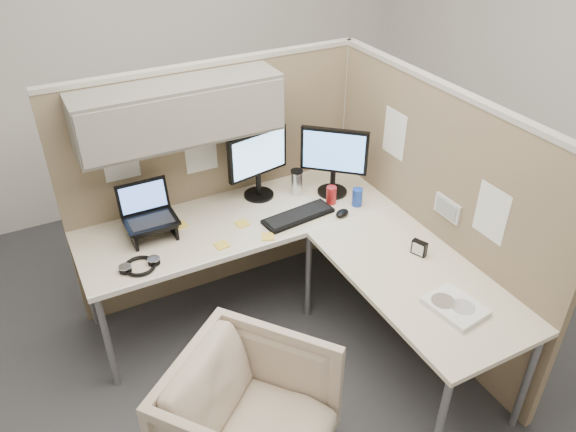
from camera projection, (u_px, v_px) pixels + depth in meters
name	position (u px, v px, depth m)	size (l,w,h in m)	color
ground	(292.00, 350.00, 3.58)	(4.50, 4.50, 0.00)	#35353A
partition_back	(201.00, 151.00, 3.51)	(2.00, 0.36, 1.63)	#8A765A
partition_right	(428.00, 212.00, 3.43)	(0.07, 2.03, 1.63)	#8A765A
desk	(301.00, 248.00, 3.34)	(2.00, 1.98, 0.73)	beige
office_chair	(251.00, 415.00, 2.73)	(0.72, 0.67, 0.74)	beige
monitor_left	(258.00, 159.00, 3.61)	(0.44, 0.20, 0.47)	black
monitor_right	(334.00, 156.00, 3.65)	(0.35, 0.32, 0.47)	black
laptop_station	(150.00, 218.00, 3.32)	(0.30, 0.26, 0.32)	black
keyboard	(298.00, 216.00, 3.53)	(0.47, 0.16, 0.02)	black
mouse	(342.00, 213.00, 3.55)	(0.10, 0.07, 0.04)	black
travel_mug	(297.00, 182.00, 3.74)	(0.08, 0.08, 0.18)	silver
soda_can_green	(357.00, 197.00, 3.63)	(0.07, 0.07, 0.12)	#1E3FA5
soda_can_silver	(331.00, 195.00, 3.65)	(0.07, 0.07, 0.12)	#B21E1E
sticky_note_a	(222.00, 245.00, 3.29)	(0.08, 0.08, 0.01)	yellow
sticky_note_d	(242.00, 224.00, 3.48)	(0.08, 0.08, 0.01)	yellow
sticky_note_c	(180.00, 225.00, 3.46)	(0.08, 0.08, 0.01)	yellow
sticky_note_b	(268.00, 237.00, 3.36)	(0.08, 0.08, 0.01)	yellow
headphones	(140.00, 266.00, 3.11)	(0.23, 0.18, 0.03)	black
paper_stack	(455.00, 307.00, 2.83)	(0.26, 0.31, 0.03)	white
desk_clock	(419.00, 248.00, 3.20)	(0.07, 0.10, 0.09)	black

